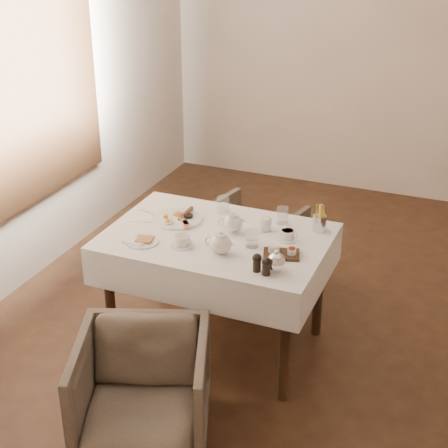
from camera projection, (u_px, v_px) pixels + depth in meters
room at (16, 55)px, 4.42m from camera, size 5.00×5.00×5.00m
table at (217, 253)px, 4.02m from camera, size 1.28×0.88×0.75m
armchair_near at (143, 392)px, 3.41m from camera, size 0.84×0.85×0.60m
armchair_far at (249, 246)px, 4.85m from camera, size 0.75×0.76×0.59m
breakfast_plate at (177, 218)px, 4.15m from camera, size 0.31×0.31×0.04m
side_plate at (141, 241)px, 3.88m from camera, size 0.19×0.19×0.02m
teapot_centre at (233, 222)px, 3.98m from camera, size 0.20×0.18×0.13m
teapot_front at (221, 242)px, 3.74m from camera, size 0.17×0.14×0.14m
creamer at (266, 224)px, 4.01m from camera, size 0.09×0.09×0.08m
teacup_near at (182, 241)px, 3.83m from camera, size 0.13×0.13×0.07m
teacup_far at (287, 235)px, 3.91m from camera, size 0.12×0.12×0.06m
glass_left at (223, 205)px, 4.23m from camera, size 0.08×0.08×0.10m
glass_mid at (252, 239)px, 3.82m from camera, size 0.09×0.09×0.10m
glass_right at (282, 216)px, 4.09m from camera, size 0.09×0.09×0.10m
condiment_board at (281, 253)px, 3.74m from camera, size 0.23×0.18×0.05m
pepper_mill_left at (257, 262)px, 3.57m from camera, size 0.05×0.05×0.10m
pepper_mill_right at (266, 266)px, 3.53m from camera, size 0.06×0.06×0.10m
silver_pot at (276, 261)px, 3.56m from camera, size 0.15×0.14×0.13m
fries_cup at (320, 219)px, 3.99m from camera, size 0.08×0.08×0.17m
cutlery_fork at (149, 213)px, 4.24m from camera, size 0.18×0.07×0.00m
cutlery_knife at (143, 221)px, 4.13m from camera, size 0.18×0.04×0.00m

